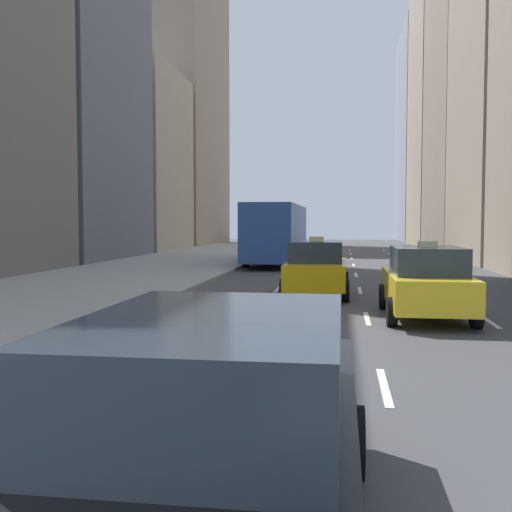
# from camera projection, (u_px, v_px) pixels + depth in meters

# --- Properties ---
(sidewalk_left) EXTENTS (8.00, 66.00, 0.15)m
(sidewalk_left) POSITION_uv_depth(u_px,v_px,m) (152.00, 269.00, 28.56)
(sidewalk_left) COLOR #9E9E99
(sidewalk_left) RESTS_ON ground
(lane_markings) EXTENTS (5.72, 56.00, 0.01)m
(lane_markings) POSITION_uv_depth(u_px,v_px,m) (358.00, 282.00, 23.24)
(lane_markings) COLOR white
(lane_markings) RESTS_ON ground
(building_row_left) EXTENTS (6.00, 67.81, 37.60)m
(building_row_left) POSITION_uv_depth(u_px,v_px,m) (92.00, 56.00, 38.40)
(building_row_left) COLOR slate
(building_row_left) RESTS_ON ground
(building_row_right) EXTENTS (6.00, 82.09, 36.36)m
(building_row_right) POSITION_uv_depth(u_px,v_px,m) (483.00, 64.00, 43.39)
(building_row_right) COLOR slate
(building_row_right) RESTS_ON ground
(taxi_lead) EXTENTS (2.02, 4.40, 1.87)m
(taxi_lead) POSITION_uv_depth(u_px,v_px,m) (426.00, 282.00, 14.39)
(taxi_lead) COLOR yellow
(taxi_lead) RESTS_ON ground
(taxi_second) EXTENTS (2.02, 4.40, 1.87)m
(taxi_second) POSITION_uv_depth(u_px,v_px,m) (316.00, 268.00, 18.75)
(taxi_second) COLOR yellow
(taxi_second) RESTS_ON ground
(sedan_black_near) EXTENTS (2.02, 4.65, 1.74)m
(sedan_black_near) POSITION_uv_depth(u_px,v_px,m) (220.00, 437.00, 4.00)
(sedan_black_near) COLOR black
(sedan_black_near) RESTS_ON ground
(city_bus) EXTENTS (2.80, 11.61, 3.25)m
(city_bus) POSITION_uv_depth(u_px,v_px,m) (277.00, 232.00, 33.48)
(city_bus) COLOR #2D519E
(city_bus) RESTS_ON ground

